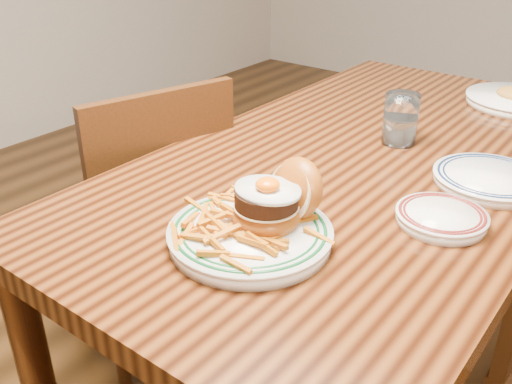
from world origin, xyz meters
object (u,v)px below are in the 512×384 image
Objects in this scene: table at (367,187)px; side_plate at (442,217)px; chair_left at (150,220)px; main_plate at (258,221)px.

table is 9.36× the size of side_plate.
side_plate is (0.82, 0.01, 0.29)m from chair_left.
table is at bearing 38.11° from chair_left.
side_plate is at bearing 62.24° from main_plate.
main_plate is 0.35m from side_plate.
side_plate is (0.26, -0.22, 0.10)m from table.
main_plate reaches higher than table.
main_plate is 1.82× the size of side_plate.
chair_left is 5.17× the size of side_plate.
main_plate is (0.58, -0.25, 0.32)m from chair_left.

